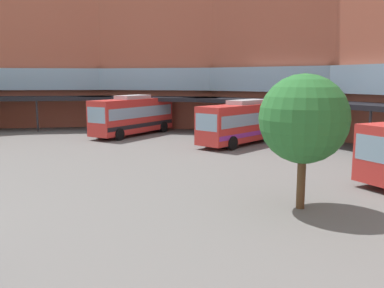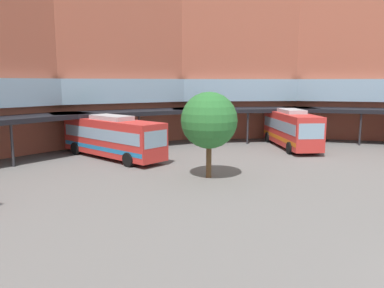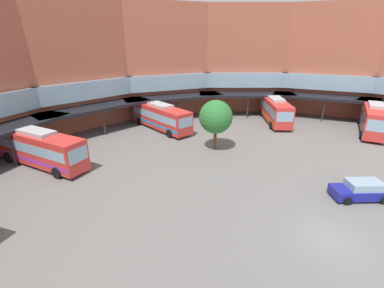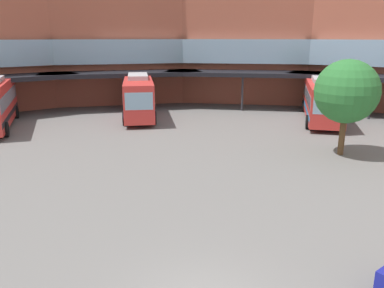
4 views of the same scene
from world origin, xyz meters
name	(u,v)px [view 4 (image 4 of 4)]	position (x,y,z in m)	size (l,w,h in m)	color
station_building	(241,19)	(0.00, 19.73, 8.16)	(77.25, 46.47, 17.18)	#AD5942
bus_2	(139,95)	(-9.13, 24.95, 1.90)	(5.55, 11.33, 3.75)	red
bus_4	(322,99)	(6.91, 25.66, 1.84)	(3.47, 11.07, 3.64)	red
plaza_tree	(347,92)	(6.50, 15.34, 3.87)	(3.77, 3.77, 5.77)	brown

